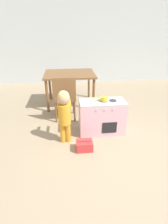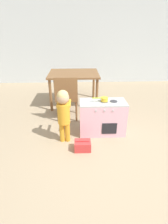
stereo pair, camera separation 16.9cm
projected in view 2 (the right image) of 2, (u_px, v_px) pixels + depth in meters
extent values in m
plane|color=tan|center=(114.00, 163.00, 2.35)|extent=(16.00, 16.00, 0.00)
cube|color=silver|center=(93.00, 40.00, 5.23)|extent=(10.00, 0.06, 2.60)
cube|color=#EAB2C6|center=(102.00, 118.00, 2.92)|extent=(0.75, 0.37, 0.55)
cube|color=#B7BABC|center=(103.00, 102.00, 2.80)|extent=(0.75, 0.37, 0.02)
cylinder|color=#38383D|center=(104.00, 101.00, 2.79)|extent=(0.12, 0.12, 0.01)
cylinder|color=#38383D|center=(114.00, 101.00, 2.80)|extent=(0.12, 0.12, 0.01)
cube|color=black|center=(109.00, 129.00, 2.80)|extent=(0.24, 0.01, 0.19)
cylinder|color=#B2B2B7|center=(96.00, 111.00, 2.65)|extent=(0.03, 0.01, 0.03)
cylinder|color=#B2B2B7|center=(105.00, 111.00, 2.65)|extent=(0.03, 0.01, 0.03)
cylinder|color=#B2B2B7|center=(113.00, 111.00, 2.66)|extent=(0.03, 0.01, 0.03)
cylinder|color=yellow|center=(104.00, 99.00, 2.77)|extent=(0.11, 0.11, 0.06)
cylinder|color=yellow|center=(104.00, 98.00, 2.76)|extent=(0.12, 0.12, 0.01)
cylinder|color=#B7DB33|center=(96.00, 98.00, 2.76)|extent=(0.14, 0.02, 0.02)
cylinder|color=gold|center=(62.00, 132.00, 2.74)|extent=(0.08, 0.08, 0.33)
cylinder|color=gold|center=(67.00, 132.00, 2.74)|extent=(0.08, 0.08, 0.33)
cylinder|color=gold|center=(64.00, 113.00, 2.60)|extent=(0.19, 0.19, 0.31)
sphere|color=tan|center=(63.00, 98.00, 2.49)|extent=(0.18, 0.18, 0.18)
sphere|color=#DBC17A|center=(63.00, 96.00, 2.47)|extent=(0.17, 0.17, 0.17)
cylinder|color=gold|center=(58.00, 103.00, 2.66)|extent=(0.04, 0.25, 0.04)
cylinder|color=gold|center=(69.00, 103.00, 2.66)|extent=(0.04, 0.25, 0.04)
cube|color=#D13838|center=(83.00, 146.00, 2.57)|extent=(0.24, 0.17, 0.14)
cylinder|color=#D13838|center=(83.00, 141.00, 2.54)|extent=(0.19, 0.02, 0.02)
cube|color=brown|center=(74.00, 74.00, 3.86)|extent=(1.09, 0.88, 0.03)
cylinder|color=brown|center=(51.00, 96.00, 3.66)|extent=(0.06, 0.06, 0.70)
cylinder|color=brown|center=(97.00, 95.00, 3.70)|extent=(0.06, 0.06, 0.70)
cylinder|color=brown|center=(55.00, 85.00, 4.34)|extent=(0.06, 0.06, 0.70)
cylinder|color=brown|center=(94.00, 84.00, 4.38)|extent=(0.06, 0.06, 0.70)
cube|color=brown|center=(67.00, 97.00, 3.36)|extent=(0.41, 0.41, 0.03)
cube|color=brown|center=(66.00, 89.00, 3.09)|extent=(0.41, 0.02, 0.43)
cylinder|color=brown|center=(58.00, 112.00, 3.29)|extent=(0.04, 0.04, 0.41)
cylinder|color=brown|center=(76.00, 111.00, 3.31)|extent=(0.04, 0.04, 0.41)
cylinder|color=brown|center=(59.00, 104.00, 3.61)|extent=(0.04, 0.04, 0.41)
cylinder|color=brown|center=(76.00, 104.00, 3.62)|extent=(0.04, 0.04, 0.41)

